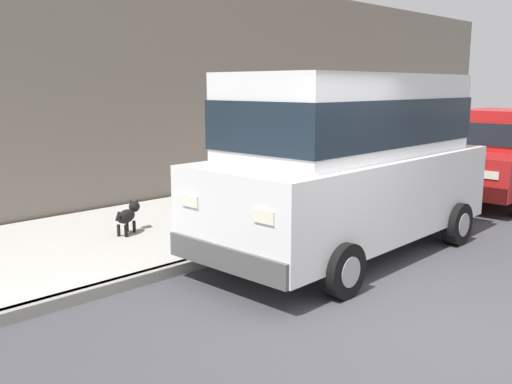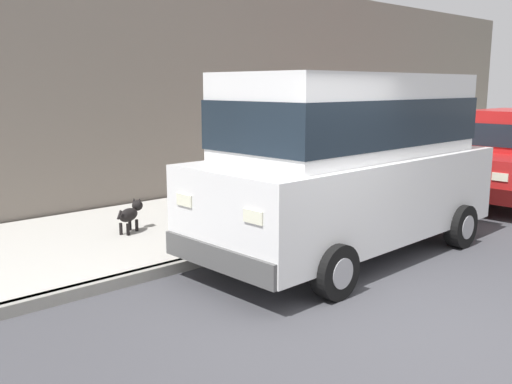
# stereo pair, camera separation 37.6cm
# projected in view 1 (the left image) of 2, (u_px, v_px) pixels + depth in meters

# --- Properties ---
(ground_plane) EXTENTS (80.00, 80.00, 0.00)m
(ground_plane) POSITION_uv_depth(u_px,v_px,m) (442.00, 331.00, 5.49)
(ground_plane) COLOR #424247
(curb) EXTENTS (0.16, 64.00, 0.14)m
(curb) POSITION_uv_depth(u_px,v_px,m) (224.00, 255.00, 7.71)
(curb) COLOR gray
(curb) RESTS_ON ground
(sidewalk) EXTENTS (3.60, 64.00, 0.14)m
(sidewalk) POSITION_uv_depth(u_px,v_px,m) (149.00, 232.00, 8.96)
(sidewalk) COLOR #B7B5AD
(sidewalk) RESTS_ON ground
(car_white_van) EXTENTS (2.23, 4.95, 2.52)m
(car_white_van) POSITION_uv_depth(u_px,v_px,m) (350.00, 156.00, 7.81)
(car_white_van) COLOR white
(car_white_van) RESTS_ON ground
(car_red_hatchback) EXTENTS (2.04, 3.85, 1.88)m
(car_red_hatchback) POSITION_uv_depth(u_px,v_px,m) (502.00, 154.00, 11.59)
(car_red_hatchback) COLOR red
(car_red_hatchback) RESTS_ON ground
(dog_black) EXTENTS (0.45, 0.67, 0.49)m
(dog_black) POSITION_uv_depth(u_px,v_px,m) (128.00, 215.00, 8.53)
(dog_black) COLOR black
(dog_black) RESTS_ON sidewalk
(building_facade) EXTENTS (0.50, 20.00, 4.58)m
(building_facade) POSITION_uv_depth(u_px,v_px,m) (273.00, 89.00, 13.54)
(building_facade) COLOR slate
(building_facade) RESTS_ON ground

